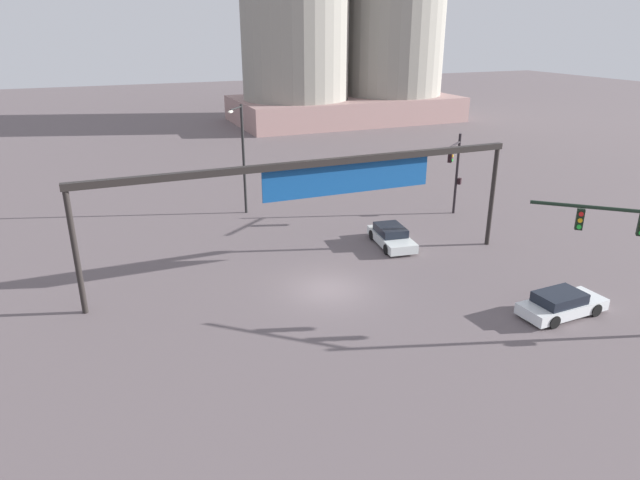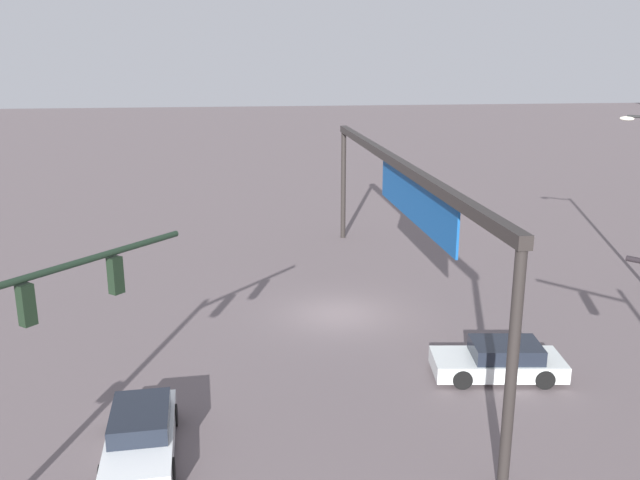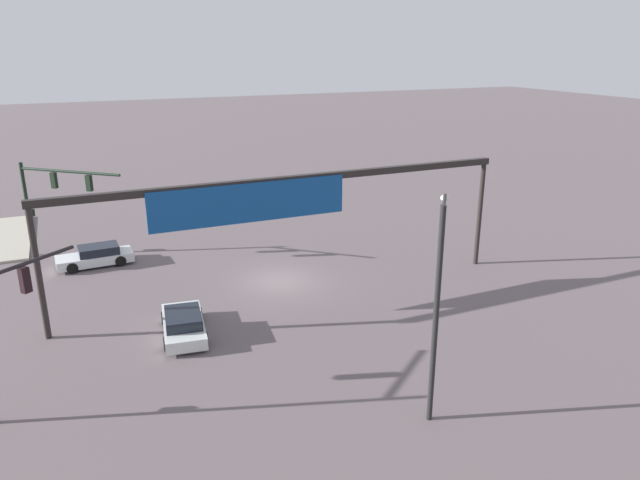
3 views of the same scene
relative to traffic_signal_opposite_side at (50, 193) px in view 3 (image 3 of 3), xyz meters
The scene contains 6 objects.
ground_plane 15.11m from the traffic_signal_opposite_side, 141.27° to the left, with size 237.78×237.78×0.00m, color #625659.
traffic_signal_opposite_side is the anchor object (origin of this frame).
streetlamp_curved_arm 26.18m from the traffic_signal_opposite_side, 117.27° to the left, with size 1.55×1.98×7.96m.
overhead_sign_gantry 15.64m from the traffic_signal_opposite_side, 133.34° to the left, with size 24.38×0.43×6.51m.
sedan_car_approaching 14.87m from the traffic_signal_opposite_side, 110.64° to the left, with size 2.34×4.46×1.21m.
sedan_car_waiting_far 4.75m from the traffic_signal_opposite_side, 132.42° to the left, with size 4.46×1.99×1.21m.
Camera 3 is at (10.35, 29.42, 12.85)m, focal length 33.23 mm.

